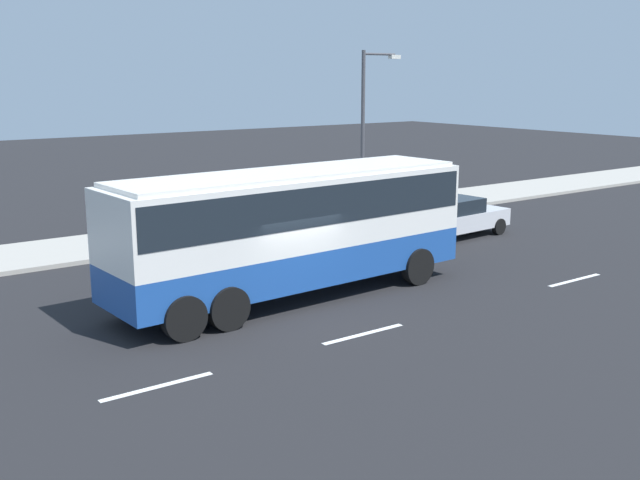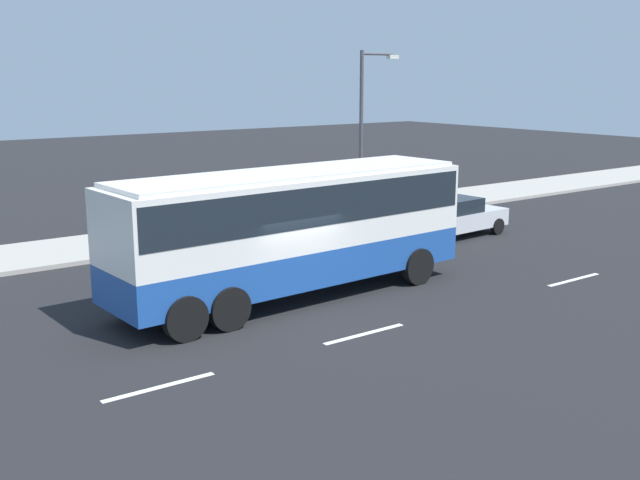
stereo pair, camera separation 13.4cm
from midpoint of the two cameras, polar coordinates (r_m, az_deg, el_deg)
ground_plane at (r=20.17m, az=-2.16°, el=-5.12°), size 120.00×120.00×0.00m
sidewalk_curb at (r=28.56m, az=-13.15°, el=-0.03°), size 80.00×4.00×0.15m
lane_centreline at (r=15.69m, az=-10.56°, el=-10.57°), size 27.44×0.16×0.01m
coach_bus at (r=20.51m, az=-1.92°, el=1.53°), size 10.67×3.20×3.56m
car_silver_hatch at (r=29.05m, az=10.15°, el=1.78°), size 4.77×2.22×1.52m
pedestrian_near_curb at (r=28.56m, az=-11.93°, el=2.13°), size 0.32×0.32×1.65m
pedestrian_at_crossing at (r=29.11m, az=-10.11°, el=2.41°), size 0.32×0.32×1.66m
street_lamp at (r=31.66m, az=3.72°, el=8.97°), size 2.01×0.24×6.95m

